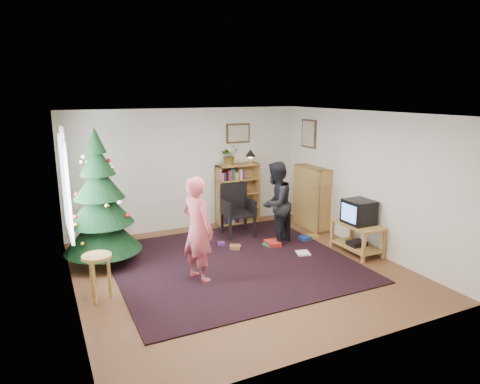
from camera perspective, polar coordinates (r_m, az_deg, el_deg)
name	(u,v)px	position (r m, az deg, el deg)	size (l,w,h in m)	color
floor	(239,269)	(7.08, -0.11, -10.24)	(5.00, 5.00, 0.00)	brown
ceiling	(239,114)	(6.50, -0.12, 10.41)	(5.00, 5.00, 0.00)	white
wall_back	(188,169)	(8.96, -7.00, 3.03)	(5.00, 0.02, 2.50)	silver
wall_front	(341,245)	(4.64, 13.35, -6.89)	(5.00, 0.02, 2.50)	silver
wall_left	(68,214)	(6.08, -21.94, -2.71)	(0.02, 5.00, 2.50)	silver
wall_right	(364,181)	(8.05, 16.18, 1.45)	(0.02, 5.00, 2.50)	silver
rug	(232,262)	(7.33, -1.13, -9.33)	(3.80, 3.60, 0.02)	black
window_pane	(66,186)	(6.61, -22.24, 0.71)	(0.04, 1.20, 1.40)	silver
curtain	(65,177)	(7.30, -22.29, 1.81)	(0.06, 0.35, 1.60)	white
picture_back	(238,133)	(9.27, -0.26, 7.83)	(0.55, 0.03, 0.42)	#4C3319
picture_right	(309,134)	(9.30, 9.16, 7.68)	(0.03, 0.50, 0.60)	#4C3319
christmas_tree	(101,209)	(7.35, -18.10, -2.18)	(1.26, 1.26, 2.28)	#3F2816
bookshelf_back	(238,193)	(9.32, -0.28, -0.15)	(0.95, 0.30, 1.30)	#A2743A
bookshelf_right	(311,197)	(9.13, 9.51, -0.62)	(0.30, 0.95, 1.30)	#A2743A
tv_stand	(357,235)	(7.93, 15.37, -5.59)	(0.50, 0.91, 0.55)	#A2743A
crt_tv	(359,212)	(7.81, 15.55, -2.56)	(0.45, 0.48, 0.42)	black
armchair	(236,208)	(8.56, -0.58, -2.10)	(0.61, 0.61, 1.03)	black
stool	(97,265)	(6.22, -18.49, -9.26)	(0.40, 0.40, 0.66)	#A2743A
person_standing	(198,229)	(6.46, -5.67, -4.98)	(0.59, 0.39, 1.62)	#C95057
person_by_chair	(275,204)	(7.97, 4.75, -1.58)	(0.77, 0.60, 1.58)	black
potted_plant	(229,155)	(9.08, -1.43, 4.93)	(0.38, 0.33, 0.42)	gray
table_lamp	(250,154)	(9.30, 1.39, 5.10)	(0.23, 0.23, 0.31)	#A57F33
floor_clutter	(274,244)	(8.10, 4.61, -6.90)	(2.00, 1.24, 0.08)	#A51E19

